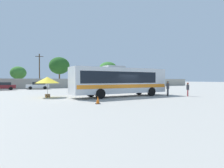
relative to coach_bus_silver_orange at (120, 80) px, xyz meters
name	(u,v)px	position (x,y,z in m)	size (l,w,h in m)	color
ground_plane	(93,92)	(0.43, 9.21, -1.88)	(300.00, 300.00, 0.00)	#A3A099
perimeter_wall	(68,83)	(0.43, 25.12, -0.78)	(80.00, 0.30, 2.21)	#9E998C
coach_bus_silver_orange	(120,80)	(0.00, 0.00, 0.00)	(11.75, 2.97, 3.53)	silver
attendant_by_bus_door	(168,88)	(5.71, -1.83, -0.89)	(0.44, 0.44, 1.75)	#4C4C51
passenger_waiting_on_apron	(188,89)	(7.27, -3.45, -0.98)	(0.45, 0.45, 1.59)	#99383D
vendor_umbrella_near_gate_yellow	(47,80)	(-7.53, 2.87, 0.01)	(2.56, 2.56, 2.27)	gray
parked_car_leftmost_maroon	(2,86)	(-12.93, 21.47, -1.10)	(4.68, 2.30, 1.48)	maroon
parked_car_second_white	(38,85)	(-6.66, 21.95, -1.08)	(4.54, 2.24, 1.51)	silver
utility_pole_near	(39,70)	(-5.76, 27.47, 2.30)	(1.77, 0.59, 8.01)	#4C3823
roadside_tree_midleft	(18,73)	(-10.17, 28.50, 1.64)	(3.43, 3.43, 5.00)	brown
roadside_tree_midright	(59,66)	(-0.90, 28.79, 3.63)	(5.07, 5.07, 7.68)	brown
roadside_tree_right	(108,70)	(14.17, 31.32, 2.96)	(6.00, 6.00, 7.40)	brown
traffic_cone_on_apron	(98,100)	(-4.77, -4.71, -1.58)	(0.36, 0.36, 0.64)	black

